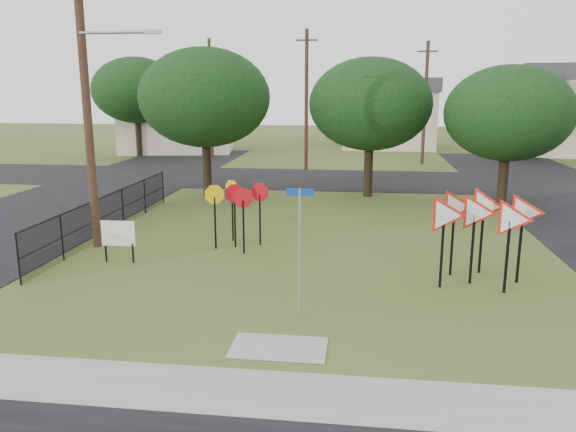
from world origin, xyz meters
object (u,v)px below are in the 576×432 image
object	(u,v)px
stop_sign_cluster	(237,200)
info_board	(118,235)
yield_sign_cluster	(481,216)
street_name_sign	(300,245)

from	to	relation	value
stop_sign_cluster	info_board	world-z (taller)	stop_sign_cluster
stop_sign_cluster	info_board	bearing A→B (deg)	-146.29
yield_sign_cluster	info_board	size ratio (longest dim) A/B	2.50
street_name_sign	info_board	bearing A→B (deg)	149.48
street_name_sign	stop_sign_cluster	xyz separation A→B (m)	(-2.75, 5.73, -0.12)
street_name_sign	info_board	world-z (taller)	street_name_sign
yield_sign_cluster	info_board	world-z (taller)	yield_sign_cluster
stop_sign_cluster	info_board	distance (m)	4.01
stop_sign_cluster	yield_sign_cluster	xyz separation A→B (m)	(7.40, -2.66, 0.24)
info_board	yield_sign_cluster	bearing A→B (deg)	-2.54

